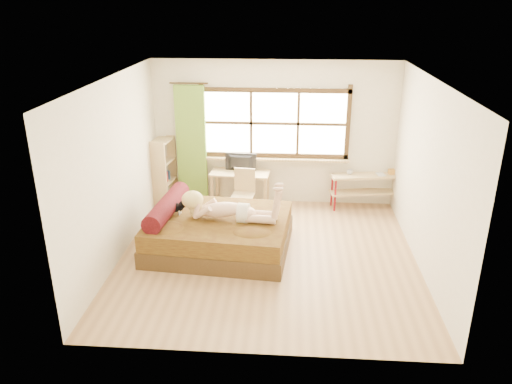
# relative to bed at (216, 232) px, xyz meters

# --- Properties ---
(floor) EXTENTS (4.50, 4.50, 0.00)m
(floor) POSITION_rel_bed_xyz_m (0.82, -0.22, -0.29)
(floor) COLOR #9E754C
(floor) RESTS_ON ground
(ceiling) EXTENTS (4.50, 4.50, 0.00)m
(ceiling) POSITION_rel_bed_xyz_m (0.82, -0.22, 2.41)
(ceiling) COLOR white
(ceiling) RESTS_ON wall_back
(wall_back) EXTENTS (4.50, 0.00, 4.50)m
(wall_back) POSITION_rel_bed_xyz_m (0.82, 2.03, 1.06)
(wall_back) COLOR silver
(wall_back) RESTS_ON floor
(wall_front) EXTENTS (4.50, 0.00, 4.50)m
(wall_front) POSITION_rel_bed_xyz_m (0.82, -2.47, 1.06)
(wall_front) COLOR silver
(wall_front) RESTS_ON floor
(wall_left) EXTENTS (0.00, 4.50, 4.50)m
(wall_left) POSITION_rel_bed_xyz_m (-1.43, -0.22, 1.06)
(wall_left) COLOR silver
(wall_left) RESTS_ON floor
(wall_right) EXTENTS (0.00, 4.50, 4.50)m
(wall_right) POSITION_rel_bed_xyz_m (3.07, -0.22, 1.06)
(wall_right) COLOR silver
(wall_right) RESTS_ON floor
(window) EXTENTS (2.80, 0.16, 1.46)m
(window) POSITION_rel_bed_xyz_m (0.82, 2.00, 1.22)
(window) COLOR #FFEDBF
(window) RESTS_ON wall_back
(curtain) EXTENTS (0.55, 0.10, 2.20)m
(curtain) POSITION_rel_bed_xyz_m (-0.73, 1.91, 0.86)
(curtain) COLOR #4D8123
(curtain) RESTS_ON wall_back
(bed) EXTENTS (2.29, 1.90, 0.81)m
(bed) POSITION_rel_bed_xyz_m (0.00, 0.00, 0.00)
(bed) COLOR black
(bed) RESTS_ON floor
(woman) EXTENTS (1.53, 0.56, 0.64)m
(woman) POSITION_rel_bed_xyz_m (0.20, -0.05, 0.57)
(woman) COLOR #D6A88A
(woman) RESTS_ON bed
(kitten) EXTENTS (0.33, 0.16, 0.26)m
(kitten) POSITION_rel_bed_xyz_m (-0.67, 0.10, 0.37)
(kitten) COLOR black
(kitten) RESTS_ON bed
(desk) EXTENTS (1.13, 0.59, 0.68)m
(desk) POSITION_rel_bed_xyz_m (0.20, 1.73, 0.30)
(desk) COLOR tan
(desk) RESTS_ON floor
(monitor) EXTENTS (0.59, 0.13, 0.34)m
(monitor) POSITION_rel_bed_xyz_m (0.20, 1.78, 0.56)
(monitor) COLOR black
(monitor) RESTS_ON desk
(chair) EXTENTS (0.41, 0.41, 0.85)m
(chair) POSITION_rel_bed_xyz_m (0.31, 1.36, 0.18)
(chair) COLOR tan
(chair) RESTS_ON floor
(pipe_shelf) EXTENTS (1.33, 0.54, 0.74)m
(pipe_shelf) POSITION_rel_bed_xyz_m (2.55, 1.85, 0.19)
(pipe_shelf) COLOR tan
(pipe_shelf) RESTS_ON floor
(cup) EXTENTS (0.13, 0.13, 0.09)m
(cup) POSITION_rel_bed_xyz_m (2.24, 1.85, 0.40)
(cup) COLOR gray
(cup) RESTS_ON pipe_shelf
(book) EXTENTS (0.18, 0.22, 0.02)m
(book) POSITION_rel_bed_xyz_m (2.74, 1.85, 0.37)
(book) COLOR gray
(book) RESTS_ON pipe_shelf
(bookshelf) EXTENTS (0.39, 0.60, 1.28)m
(bookshelf) POSITION_rel_bed_xyz_m (-1.26, 1.78, 0.36)
(bookshelf) COLOR tan
(bookshelf) RESTS_ON floor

